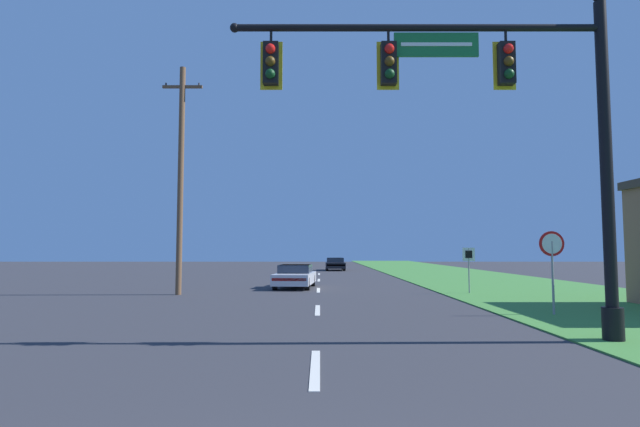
{
  "coord_description": "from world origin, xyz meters",
  "views": [
    {
      "loc": [
        0.08,
        -2.5,
        1.98
      ],
      "look_at": [
        0.0,
        24.11,
        3.91
      ],
      "focal_mm": 28.0,
      "sensor_mm": 36.0,
      "label": 1
    }
  ],
  "objects_px": {
    "signal_mast": "(505,120)",
    "route_sign_post": "(470,260)",
    "utility_pole_near": "(182,176)",
    "stop_sign": "(554,254)",
    "car_ahead": "(297,276)",
    "far_car": "(337,264)"
  },
  "relations": [
    {
      "from": "signal_mast",
      "to": "route_sign_post",
      "type": "relative_size",
      "value": 4.22
    },
    {
      "from": "utility_pole_near",
      "to": "stop_sign",
      "type": "bearing_deg",
      "value": -27.7
    },
    {
      "from": "stop_sign",
      "to": "route_sign_post",
      "type": "xyz_separation_m",
      "value": [
        -0.34,
        7.38,
        -0.34
      ]
    },
    {
      "from": "car_ahead",
      "to": "signal_mast",
      "type": "bearing_deg",
      "value": -70.52
    },
    {
      "from": "car_ahead",
      "to": "utility_pole_near",
      "type": "relative_size",
      "value": 0.42
    },
    {
      "from": "signal_mast",
      "to": "stop_sign",
      "type": "height_order",
      "value": "signal_mast"
    },
    {
      "from": "signal_mast",
      "to": "far_car",
      "type": "bearing_deg",
      "value": 94.01
    },
    {
      "from": "car_ahead",
      "to": "route_sign_post",
      "type": "relative_size",
      "value": 2.15
    },
    {
      "from": "utility_pole_near",
      "to": "route_sign_post",
      "type": "bearing_deg",
      "value": 1.76
    },
    {
      "from": "signal_mast",
      "to": "far_car",
      "type": "relative_size",
      "value": 2.03
    },
    {
      "from": "far_car",
      "to": "stop_sign",
      "type": "relative_size",
      "value": 1.69
    },
    {
      "from": "signal_mast",
      "to": "route_sign_post",
      "type": "height_order",
      "value": "signal_mast"
    },
    {
      "from": "car_ahead",
      "to": "stop_sign",
      "type": "distance_m",
      "value": 13.75
    },
    {
      "from": "signal_mast",
      "to": "utility_pole_near",
      "type": "xyz_separation_m",
      "value": [
        -10.31,
        11.27,
        0.44
      ]
    },
    {
      "from": "far_car",
      "to": "utility_pole_near",
      "type": "height_order",
      "value": "utility_pole_near"
    },
    {
      "from": "far_car",
      "to": "stop_sign",
      "type": "bearing_deg",
      "value": -80.36
    },
    {
      "from": "route_sign_post",
      "to": "car_ahead",
      "type": "bearing_deg",
      "value": 156.49
    },
    {
      "from": "signal_mast",
      "to": "utility_pole_near",
      "type": "distance_m",
      "value": 15.28
    },
    {
      "from": "car_ahead",
      "to": "utility_pole_near",
      "type": "height_order",
      "value": "utility_pole_near"
    },
    {
      "from": "far_car",
      "to": "signal_mast",
      "type": "bearing_deg",
      "value": -85.99
    },
    {
      "from": "car_ahead",
      "to": "route_sign_post",
      "type": "xyz_separation_m",
      "value": [
        8.01,
        -3.48,
        0.92
      ]
    },
    {
      "from": "stop_sign",
      "to": "route_sign_post",
      "type": "relative_size",
      "value": 1.23
    }
  ]
}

